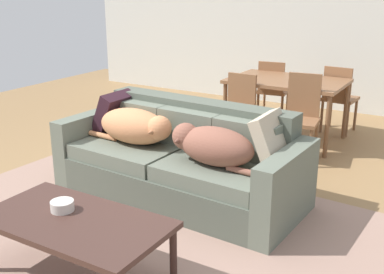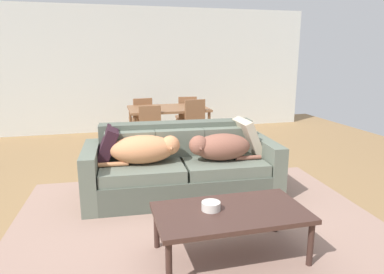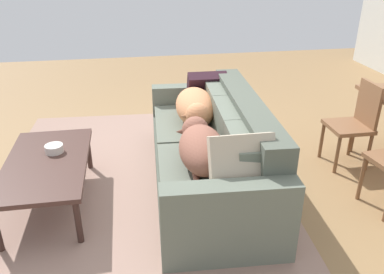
% 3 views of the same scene
% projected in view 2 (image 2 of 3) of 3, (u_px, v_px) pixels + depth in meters
% --- Properties ---
extents(ground_plane, '(10.00, 10.00, 0.00)m').
position_uv_depth(ground_plane, '(170.00, 196.00, 4.25)').
color(ground_plane, olive).
extents(back_partition, '(8.00, 0.12, 2.70)m').
position_uv_depth(back_partition, '(135.00, 70.00, 7.70)').
color(back_partition, silver).
rests_on(back_partition, ground).
extents(area_rug, '(3.89, 2.90, 0.01)m').
position_uv_depth(area_rug, '(196.00, 218.00, 3.67)').
color(area_rug, '#9D7B6B').
rests_on(area_rug, ground).
extents(couch, '(2.34, 1.08, 0.85)m').
position_uv_depth(couch, '(181.00, 168.00, 4.27)').
color(couch, '#4F564B').
rests_on(couch, ground).
extents(dog_on_left_cushion, '(0.93, 0.43, 0.33)m').
position_uv_depth(dog_on_left_cushion, '(146.00, 149.00, 4.01)').
color(dog_on_left_cushion, tan).
rests_on(dog_on_left_cushion, couch).
extents(dog_on_right_cushion, '(0.86, 0.41, 0.32)m').
position_uv_depth(dog_on_right_cushion, '(219.00, 147.00, 4.12)').
color(dog_on_right_cushion, brown).
rests_on(dog_on_right_cushion, couch).
extents(throw_pillow_by_left_arm, '(0.30, 0.43, 0.44)m').
position_uv_depth(throw_pillow_by_left_arm, '(107.00, 145.00, 4.09)').
color(throw_pillow_by_left_arm, black).
rests_on(throw_pillow_by_left_arm, couch).
extents(throw_pillow_by_right_arm, '(0.28, 0.47, 0.47)m').
position_uv_depth(throw_pillow_by_right_arm, '(248.00, 137.00, 4.42)').
color(throw_pillow_by_right_arm, '#BAAA90').
rests_on(throw_pillow_by_right_arm, couch).
extents(coffee_table, '(1.26, 0.68, 0.43)m').
position_uv_depth(coffee_table, '(231.00, 215.00, 2.89)').
color(coffee_table, '#432B24').
rests_on(coffee_table, ground).
extents(bowl_on_coffee_table, '(0.16, 0.16, 0.07)m').
position_uv_depth(bowl_on_coffee_table, '(211.00, 206.00, 2.88)').
color(bowl_on_coffee_table, silver).
rests_on(bowl_on_coffee_table, coffee_table).
extents(dining_table, '(1.38, 0.93, 0.77)m').
position_uv_depth(dining_table, '(168.00, 111.00, 6.21)').
color(dining_table, brown).
rests_on(dining_table, ground).
extents(dining_chair_near_left, '(0.40, 0.40, 0.88)m').
position_uv_depth(dining_chair_near_left, '(151.00, 131.00, 5.62)').
color(dining_chair_near_left, brown).
rests_on(dining_chair_near_left, ground).
extents(dining_chair_near_right, '(0.45, 0.45, 0.95)m').
position_uv_depth(dining_chair_near_right, '(197.00, 126.00, 5.80)').
color(dining_chair_near_right, brown).
rests_on(dining_chair_near_right, ground).
extents(dining_chair_far_left, '(0.45, 0.45, 0.89)m').
position_uv_depth(dining_chair_far_left, '(142.00, 118.00, 6.70)').
color(dining_chair_far_left, brown).
rests_on(dining_chair_far_left, ground).
extents(dining_chair_far_right, '(0.43, 0.43, 0.89)m').
position_uv_depth(dining_chair_far_right, '(187.00, 115.00, 6.96)').
color(dining_chair_far_right, brown).
rests_on(dining_chair_far_right, ground).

